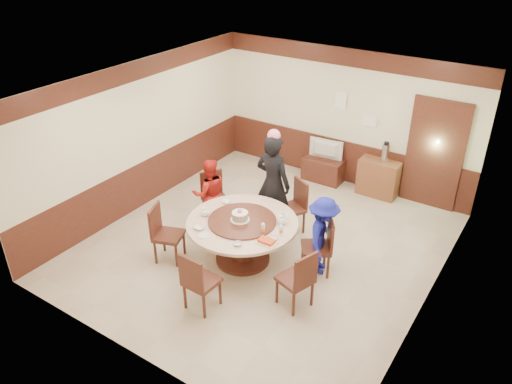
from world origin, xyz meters
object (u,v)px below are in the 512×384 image
Objects in this scene: birthday_cake at (240,216)px; thermos at (385,153)px; person_red at (210,193)px; tv_stand at (323,169)px; person_standing at (273,184)px; side_cabinet at (378,178)px; shrimp_platter at (267,242)px; television at (325,150)px; banquet_table at (242,233)px; person_blue at (323,236)px.

thermos is at bearing 71.58° from birthday_cake.
person_red is 2.91m from tv_stand.
person_standing reaches higher than side_cabinet.
shrimp_platter is 0.41× the size of television.
thermos is at bearing -115.48° from person_standing.
person_red is at bearing 29.39° from person_standing.
side_cabinet is at bearing 73.01° from banquet_table.
birthday_cake is 0.73m from shrimp_platter.
person_blue is 1.33m from birthday_cake.
person_blue reaches higher than side_cabinet.
shrimp_platter is 3.73m from tv_stand.
shrimp_platter is (0.64, -0.29, 0.24)m from banquet_table.
person_red is 3.50m from side_cabinet.
side_cabinet is (1.02, 3.34, -0.16)m from banquet_table.
tv_stand is 1.17× the size of television.
birthday_cake is at bearing 96.08° from person_standing.
birthday_cake is 3.55m from side_cabinet.
tv_stand is at bearing 9.48° from person_blue.
person_red is 3.54m from thermos.
side_cabinet is (0.38, 3.63, -0.40)m from shrimp_platter.
person_standing is 2.55m from thermos.
banquet_table is at bearing 95.02° from person_blue.
birthday_cake is 1.04× the size of shrimp_platter.
thermos is (1.09, 3.34, 0.41)m from banquet_table.
birthday_cake is (-0.03, -0.02, 0.32)m from banquet_table.
person_blue reaches higher than television.
birthday_cake is 0.39× the size of side_cabinet.
person_red is at bearing -128.49° from thermos.
side_cabinet is at bearing 1.42° from tv_stand.
person_red and person_blue have the same top height.
person_standing is at bearing 95.18° from banquet_table.
tv_stand is (-0.09, 2.22, -0.67)m from person_standing.
person_blue is (1.29, -0.62, -0.26)m from person_standing.
person_standing is at bearing -116.44° from side_cabinet.
person_red is (-1.11, 0.57, 0.12)m from banquet_table.
side_cabinet is at bearing -175.57° from person_red.
television is 1.25m from side_cabinet.
person_red reaches higher than tv_stand.
person_standing is at bearing 93.69° from birthday_cake.
person_red is at bearing 70.93° from person_blue.
television is (-0.83, 3.60, -0.07)m from shrimp_platter.
person_blue is 3.19m from tv_stand.
shrimp_platter is 3.67m from side_cabinet.
tv_stand is 1.45m from thermos.
tv_stand is at bearing 103.00° from shrimp_platter.
thermos is (1.12, 3.36, 0.09)m from birthday_cake.
banquet_table is 5.72× the size of birthday_cake.
tv_stand is 0.46m from television.
person_red is 1.81× the size of television.
banquet_table is at bearing 35.49° from birthday_cake.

